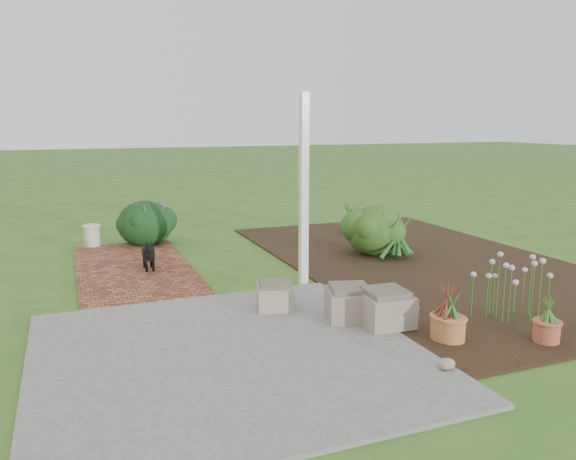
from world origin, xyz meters
name	(u,v)px	position (x,y,z in m)	size (l,w,h in m)	color
ground	(285,290)	(0.00, 0.00, 0.00)	(80.00, 80.00, 0.00)	#356720
concrete_patio	(229,354)	(-1.25, -1.75, 0.02)	(3.50, 3.50, 0.04)	#5D5D5B
brick_path	(134,268)	(-1.70, 1.75, 0.02)	(1.60, 3.50, 0.04)	brown
garden_bed	(424,262)	(2.50, 0.50, 0.01)	(4.00, 7.00, 0.03)	black
veranda_post	(304,192)	(0.30, 0.10, 1.25)	(0.10, 0.10, 2.50)	white
stone_trough_near	(385,310)	(0.48, -1.66, 0.20)	(0.49, 0.49, 0.33)	#716E57
stone_trough_mid	(349,304)	(0.21, -1.36, 0.20)	(0.47, 0.47, 0.32)	#7B6F5C
stone_trough_far	(275,297)	(-0.42, -0.75, 0.17)	(0.40, 0.40, 0.27)	gray
black_dog	(149,254)	(-1.51, 1.48, 0.28)	(0.14, 0.47, 0.41)	black
cream_ceramic_urn	(92,236)	(-2.19, 3.48, 0.22)	(0.26, 0.26, 0.35)	beige
evergreen_shrub	(375,229)	(2.03, 1.21, 0.43)	(0.95, 0.95, 0.80)	#1A3710
agapanthus_clump_back	(393,229)	(2.17, 0.89, 0.48)	(1.00, 1.00, 0.90)	#11441A
agapanthus_clump_front	(354,214)	(2.59, 2.96, 0.38)	(0.79, 0.79, 0.70)	#123D16
pink_flower_patch	(530,291)	(1.92, -2.17, 0.39)	(1.13, 1.13, 0.72)	#113D0F
terracotta_pot_bronze	(446,327)	(0.85, -2.19, 0.15)	(0.30, 0.30, 0.24)	#B1673C
terracotta_pot_small_left	(547,331)	(1.71, -2.62, 0.13)	(0.25, 0.25, 0.21)	#AF503B
terracotta_pot_small_right	(451,329)	(0.86, -2.25, 0.15)	(0.28, 0.28, 0.23)	#B8713E
purple_flowering_bush	(145,222)	(-1.30, 3.37, 0.40)	(0.95, 0.95, 0.81)	black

